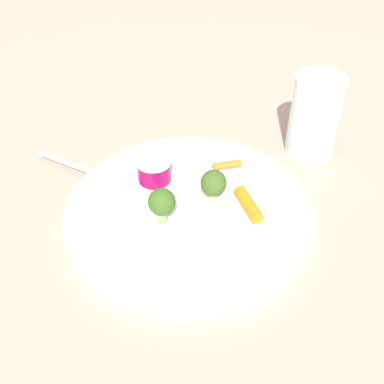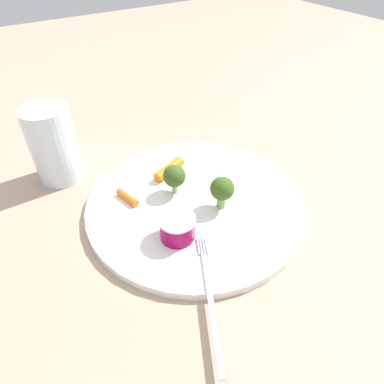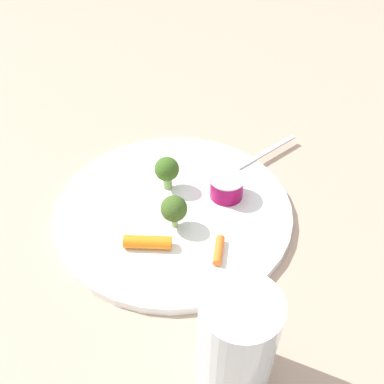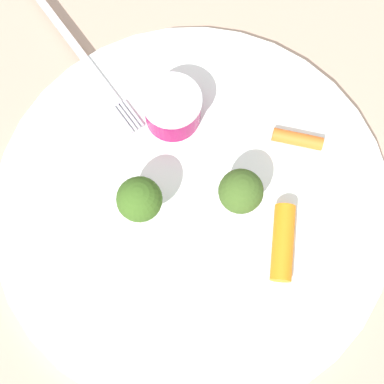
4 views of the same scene
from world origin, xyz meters
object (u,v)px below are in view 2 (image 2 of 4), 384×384
Objects in this scene: broccoli_floret_0 at (222,190)px; carrot_stick_1 at (127,197)px; plate at (195,203)px; drinking_glass at (53,145)px; broccoli_floret_1 at (174,176)px; sauce_cup at (177,228)px; carrot_stick_0 at (172,168)px; fork at (210,294)px.

broccoli_floret_0 is 0.14m from carrot_stick_1.
drinking_glass is at bearing -141.27° from plate.
drinking_glass is at bearing -139.04° from broccoli_floret_1.
sauce_cup reaches higher than carrot_stick_0.
broccoli_floret_1 is 0.81× the size of carrot_stick_0.
plate is at bearing 152.48° from fork.
plate is at bearing 57.57° from carrot_stick_1.
broccoli_floret_0 is 0.32× the size of fork.
carrot_stick_1 is at bearing -75.16° from carrot_stick_0.
carrot_stick_0 is at bearing 176.58° from plate.
broccoli_floret_1 is at bearing 72.56° from carrot_stick_1.
plate is 0.08m from sauce_cup.
carrot_stick_0 is (-0.08, 0.00, 0.01)m from plate.
sauce_cup is 0.82× the size of carrot_stick_0.
carrot_stick_0 is at bearing 104.84° from carrot_stick_1.
fork is (0.14, -0.07, 0.01)m from plate.
carrot_stick_1 is 0.19m from fork.
broccoli_floret_1 is (-0.06, -0.04, -0.00)m from broccoli_floret_0.
sauce_cup reaches higher than plate.
plate is 0.16m from fork.
carrot_stick_1 reaches higher than plate.
fork is (0.09, -0.01, -0.01)m from sauce_cup.
broccoli_floret_1 is 0.30× the size of fork.
carrot_stick_1 is 0.33× the size of drinking_glass.
plate is 7.82× the size of carrot_stick_1.
broccoli_floret_1 is (-0.03, -0.02, 0.04)m from plate.
fork is at bearing 12.50° from drinking_glass.
carrot_stick_1 is (-0.10, -0.03, -0.01)m from sauce_cup.
carrot_stick_0 is at bearing -170.13° from broccoli_floret_0.
drinking_glass is at bearing -154.42° from carrot_stick_1.
sauce_cup is 0.10m from carrot_stick_1.
broccoli_floret_1 is 0.18m from fork.
broccoli_floret_0 is at bearing 31.69° from broccoli_floret_1.
carrot_stick_1 is at bearing -122.43° from plate.
carrot_stick_0 is at bearing 55.22° from drinking_glass.
drinking_glass is at bearing -141.59° from broccoli_floret_0.
broccoli_floret_0 is 0.87× the size of carrot_stick_0.
broccoli_floret_0 reaches higher than plate.
broccoli_floret_1 reaches higher than carrot_stick_0.
carrot_stick_0 is 0.48× the size of drinking_glass.
drinking_glass is (-0.21, -0.17, 0.02)m from broccoli_floret_0.
broccoli_floret_0 is 1.06× the size of broccoli_floret_1.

